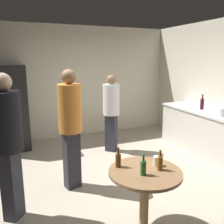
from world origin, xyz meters
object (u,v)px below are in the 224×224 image
(foreground_table, at_px, (145,180))
(kettle, at_px, (224,112))
(beer_bottle_brown, at_px, (118,160))
(plastic_cup_white, at_px, (157,161))
(beer_bottle_green, at_px, (143,167))
(person_in_white_shirt, at_px, (111,108))
(beer_bottle_amber, at_px, (160,163))
(wine_bottle_on_counter, at_px, (202,104))
(person_in_orange_shirt, at_px, (70,120))
(person_in_black_shirt, at_px, (7,137))
(refrigerator, at_px, (10,108))

(foreground_table, bearing_deg, kettle, 25.06)
(beer_bottle_brown, bearing_deg, foreground_table, -41.65)
(beer_bottle_brown, distance_m, plastic_cup_white, 0.44)
(kettle, bearing_deg, beer_bottle_green, -154.15)
(plastic_cup_white, relative_size, person_in_white_shirt, 0.07)
(beer_bottle_amber, xyz_separation_m, plastic_cup_white, (0.03, 0.11, -0.03))
(kettle, xyz_separation_m, wine_bottle_on_counter, (0.07, 0.64, 0.05))
(person_in_orange_shirt, distance_m, person_in_black_shirt, 0.95)
(wine_bottle_on_counter, relative_size, beer_bottle_amber, 1.35)
(kettle, distance_m, person_in_black_shirt, 3.63)
(kettle, xyz_separation_m, beer_bottle_brown, (-2.50, -0.86, -0.15))
(beer_bottle_brown, relative_size, person_in_black_shirt, 0.13)
(wine_bottle_on_counter, xyz_separation_m, beer_bottle_green, (-2.40, -1.77, -0.20))
(beer_bottle_green, height_order, person_in_white_shirt, person_in_white_shirt)
(beer_bottle_amber, relative_size, plastic_cup_white, 2.09)
(beer_bottle_green, xyz_separation_m, person_in_orange_shirt, (-0.44, 1.34, 0.23))
(plastic_cup_white, relative_size, person_in_black_shirt, 0.06)
(plastic_cup_white, distance_m, person_in_orange_shirt, 1.41)
(wine_bottle_on_counter, height_order, plastic_cup_white, wine_bottle_on_counter)
(kettle, xyz_separation_m, person_in_orange_shirt, (-2.78, 0.21, 0.08))
(kettle, bearing_deg, person_in_white_shirt, 140.84)
(beer_bottle_brown, relative_size, beer_bottle_green, 1.00)
(person_in_white_shirt, bearing_deg, person_in_orange_shirt, 1.35)
(wine_bottle_on_counter, bearing_deg, person_in_black_shirt, -166.65)
(kettle, relative_size, wine_bottle_on_counter, 0.79)
(person_in_white_shirt, bearing_deg, kettle, 96.48)
(refrigerator, bearing_deg, wine_bottle_on_counter, -24.46)
(person_in_orange_shirt, bearing_deg, kettle, 73.27)
(foreground_table, xyz_separation_m, beer_bottle_amber, (0.16, -0.04, 0.19))
(refrigerator, distance_m, plastic_cup_white, 3.62)
(foreground_table, bearing_deg, person_in_white_shirt, 75.90)
(wine_bottle_on_counter, relative_size, beer_bottle_brown, 1.35)
(plastic_cup_white, distance_m, person_in_black_shirt, 1.73)
(person_in_white_shirt, height_order, person_in_orange_shirt, person_in_orange_shirt)
(beer_bottle_amber, distance_m, person_in_white_shirt, 2.50)
(refrigerator, xyz_separation_m, beer_bottle_green, (1.24, -3.43, -0.08))
(kettle, bearing_deg, refrigerator, 147.30)
(person_in_white_shirt, distance_m, person_in_orange_shirt, 1.60)
(refrigerator, relative_size, person_in_orange_shirt, 1.01)
(beer_bottle_amber, bearing_deg, foreground_table, 165.47)
(refrigerator, bearing_deg, person_in_black_shirt, -90.95)
(foreground_table, bearing_deg, person_in_orange_shirt, 111.98)
(beer_bottle_amber, height_order, person_in_white_shirt, person_in_white_shirt)
(refrigerator, height_order, plastic_cup_white, refrigerator)
(kettle, xyz_separation_m, plastic_cup_white, (-2.08, -0.99, -0.18))
(foreground_table, relative_size, person_in_black_shirt, 0.45)
(foreground_table, relative_size, beer_bottle_amber, 3.48)
(person_in_white_shirt, bearing_deg, plastic_cup_white, 35.47)
(beer_bottle_brown, height_order, person_in_black_shirt, person_in_black_shirt)
(beer_bottle_green, bearing_deg, person_in_white_shirt, 74.82)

